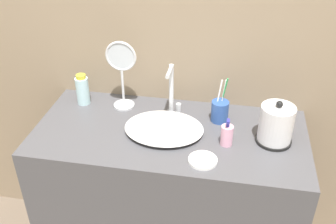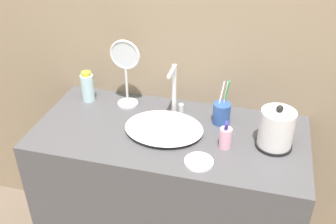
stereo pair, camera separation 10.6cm
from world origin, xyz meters
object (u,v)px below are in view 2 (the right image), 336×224
Objects in this scene: vanity_mirror at (126,68)px; toothbrush_cup at (222,113)px; lotion_bottle at (226,137)px; electric_kettle at (276,130)px; faucet at (175,88)px; shampoo_bottle at (88,87)px.

toothbrush_cup is at bearing -5.45° from vanity_mirror.
electric_kettle is at bearing 16.34° from lotion_bottle.
lotion_bottle is 0.38× the size of vanity_mirror.
vanity_mirror is (-0.24, 0.01, 0.07)m from faucet.
faucet is at bearing -2.08° from vanity_mirror.
faucet is 1.21× the size of electric_kettle.
toothbrush_cup is at bearing -8.92° from faucet.
faucet is at bearing 141.56° from lotion_bottle.
toothbrush_cup reaches higher than lotion_bottle.
lotion_bottle is 0.82× the size of shampoo_bottle.
shampoo_bottle is at bearing -177.86° from vanity_mirror.
faucet is 0.24m from toothbrush_cup.
toothbrush_cup is at bearing -3.15° from shampoo_bottle.
faucet is 0.71× the size of vanity_mirror.
vanity_mirror is at bearing 166.80° from electric_kettle.
shampoo_bottle is 0.23m from vanity_mirror.
lotion_bottle is at bearing -38.44° from faucet.
vanity_mirror reaches higher than toothbrush_cup.
shampoo_bottle is (-0.90, 0.16, -0.01)m from electric_kettle.
vanity_mirror reaches higher than lotion_bottle.
electric_kettle is 0.27m from toothbrush_cup.
electric_kettle is 1.28× the size of shampoo_bottle.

